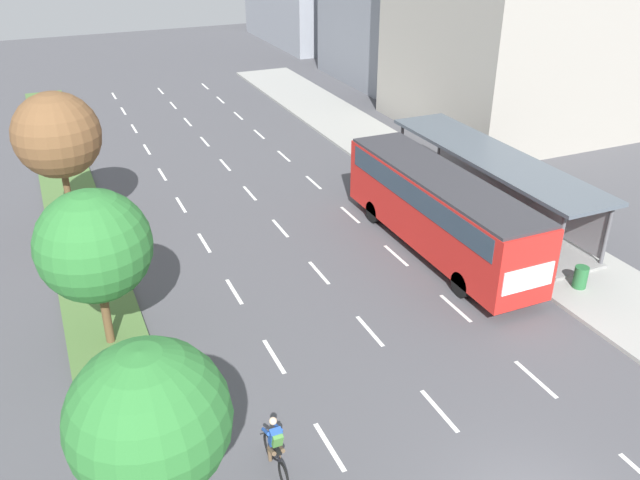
% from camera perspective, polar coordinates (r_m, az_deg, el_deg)
% --- Properties ---
extents(median_strip, '(2.60, 52.00, 0.12)m').
position_cam_1_polar(median_strip, '(30.85, -19.99, 0.47)').
color(median_strip, '#4C7038').
rests_on(median_strip, ground).
extents(sidewalk_right, '(4.50, 52.00, 0.15)m').
position_cam_1_polar(sidewalk_right, '(35.87, 8.88, 5.64)').
color(sidewalk_right, '#9E9E99').
rests_on(sidewalk_right, ground).
extents(lane_divider_left, '(0.14, 49.58, 0.01)m').
position_cam_1_polar(lane_divider_left, '(30.74, -11.01, 1.48)').
color(lane_divider_left, white).
rests_on(lane_divider_left, ground).
extents(lane_divider_center, '(0.14, 49.58, 0.01)m').
position_cam_1_polar(lane_divider_center, '(31.56, -4.85, 2.63)').
color(lane_divider_center, white).
rests_on(lane_divider_center, ground).
extents(lane_divider_right, '(0.14, 49.58, 0.01)m').
position_cam_1_polar(lane_divider_right, '(32.74, 0.94, 3.67)').
color(lane_divider_right, white).
rests_on(lane_divider_right, ground).
extents(bus_shelter, '(2.90, 12.77, 2.86)m').
position_cam_1_polar(bus_shelter, '(31.25, 14.89, 5.23)').
color(bus_shelter, gray).
rests_on(bus_shelter, sidewalk_right).
extents(bus, '(2.54, 11.29, 3.37)m').
position_cam_1_polar(bus, '(27.36, 10.23, 2.98)').
color(bus, red).
rests_on(bus, ground).
extents(cyclist, '(0.46, 1.82, 1.71)m').
position_cam_1_polar(cyclist, '(17.58, -3.87, -17.51)').
color(cyclist, black).
rests_on(cyclist, ground).
extents(median_tree_nearest, '(3.29, 3.29, 5.66)m').
position_cam_1_polar(median_tree_nearest, '(13.78, -14.51, -14.84)').
color(median_tree_nearest, brown).
rests_on(median_tree_nearest, median_strip).
extents(median_tree_second, '(3.58, 3.58, 5.37)m').
position_cam_1_polar(median_tree_second, '(21.43, -18.94, -0.50)').
color(median_tree_second, brown).
rests_on(median_tree_second, median_strip).
extents(median_tree_third, '(3.56, 3.56, 6.25)m').
position_cam_1_polar(median_tree_third, '(29.34, -21.77, 8.38)').
color(median_tree_third, brown).
rests_on(median_tree_third, median_strip).
extents(trash_bin, '(0.52, 0.52, 0.85)m').
position_cam_1_polar(trash_bin, '(26.61, 21.58, -2.99)').
color(trash_bin, '#286B38').
rests_on(trash_bin, sidewalk_right).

